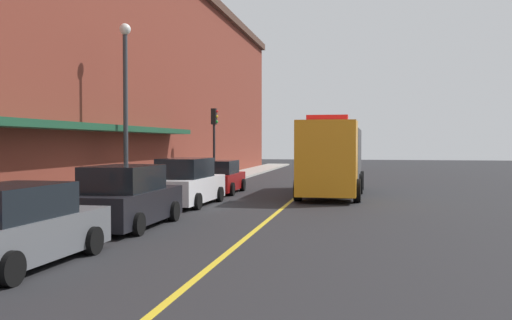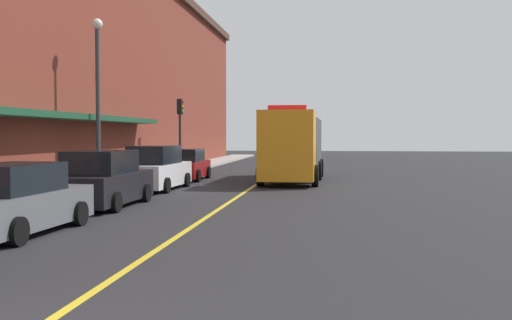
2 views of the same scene
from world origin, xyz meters
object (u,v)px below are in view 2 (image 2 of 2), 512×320
parking_meter_0 (78,172)px  traffic_light_near (180,121)px  parked_car_3 (156,169)px  street_lamp_left (98,85)px  utility_truck (294,146)px  parked_car_1 (15,201)px  parked_car_2 (103,181)px  parked_car_4 (186,165)px

parking_meter_0 → traffic_light_near: 14.38m
parked_car_3 → street_lamp_left: street_lamp_left is taller
utility_truck → parking_meter_0: size_ratio=7.09×
parked_car_3 → parking_meter_0: 5.01m
parking_meter_0 → traffic_light_near: size_ratio=0.31×
parked_car_1 → parked_car_2: bearing=2.1°
parked_car_4 → parking_meter_0: parked_car_4 is taller
parked_car_3 → parking_meter_0: bearing=165.5°
street_lamp_left → traffic_light_near: size_ratio=1.61×
traffic_light_near → parked_car_4: bearing=-71.9°
parked_car_4 → street_lamp_left: size_ratio=0.63×
parked_car_4 → parking_meter_0: bearing=171.8°
parked_car_3 → utility_truck: utility_truck is taller
parked_car_4 → utility_truck: (5.62, 0.11, 0.99)m
parked_car_2 → utility_truck: utility_truck is taller
parked_car_3 → parked_car_4: (-0.08, 5.54, -0.11)m
parking_meter_0 → street_lamp_left: 4.81m
parked_car_1 → utility_truck: bearing=-15.6°
parked_car_2 → parked_car_3: size_ratio=0.97×
parked_car_1 → parked_car_4: size_ratio=1.10×
utility_truck → traffic_light_near: (-6.89, 3.77, 1.39)m
parking_meter_0 → traffic_light_near: (0.06, 14.23, 2.10)m
parked_car_3 → street_lamp_left: 4.29m
utility_truck → parked_car_2: bearing=-24.0°
parked_car_3 → parked_car_2: bearing=-177.8°
parked_car_2 → parked_car_4: (-0.11, 11.67, -0.09)m
parked_car_1 → utility_truck: 18.23m
utility_truck → parked_car_1: bearing=-16.5°
parked_car_4 → utility_truck: size_ratio=0.47×
street_lamp_left → parked_car_1: bearing=-78.7°
parking_meter_0 → street_lamp_left: (-0.60, 3.41, 3.34)m
parking_meter_0 → traffic_light_near: bearing=89.8°
parked_car_4 → street_lamp_left: street_lamp_left is taller
street_lamp_left → parking_meter_0: bearing=-80.0°
parked_car_1 → street_lamp_left: size_ratio=0.69×
parking_meter_0 → street_lamp_left: street_lamp_left is taller
parked_car_3 → parked_car_4: 5.54m
parked_car_2 → parked_car_3: (-0.03, 6.13, 0.02)m
parked_car_2 → parked_car_4: parked_car_2 is taller
traffic_light_near → street_lamp_left: bearing=-93.5°
parked_car_2 → utility_truck: bearing=-24.8°
utility_truck → street_lamp_left: bearing=-45.9°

